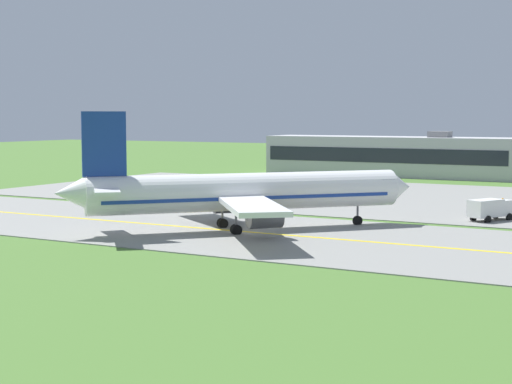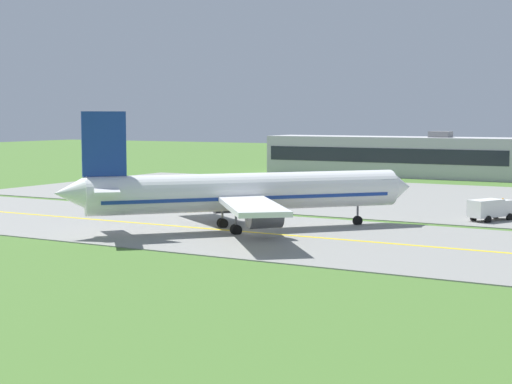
% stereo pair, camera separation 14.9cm
% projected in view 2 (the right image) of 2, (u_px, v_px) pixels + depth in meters
% --- Properties ---
extents(ground_plane, '(500.00, 500.00, 0.00)m').
position_uv_depth(ground_plane, '(245.00, 233.00, 83.07)').
color(ground_plane, '#47702D').
extents(taxiway_strip, '(240.00, 28.00, 0.10)m').
position_uv_depth(taxiway_strip, '(245.00, 232.00, 83.06)').
color(taxiway_strip, gray).
rests_on(taxiway_strip, ground).
extents(apron_pad, '(140.00, 52.00, 0.10)m').
position_uv_depth(apron_pad, '(448.00, 200.00, 114.80)').
color(apron_pad, gray).
rests_on(apron_pad, ground).
extents(taxiway_centreline, '(220.00, 0.60, 0.01)m').
position_uv_depth(taxiway_centreline, '(245.00, 232.00, 83.06)').
color(taxiway_centreline, yellow).
rests_on(taxiway_centreline, taxiway_strip).
extents(airplane_lead, '(30.52, 31.90, 12.70)m').
position_uv_depth(airplane_lead, '(243.00, 192.00, 83.92)').
color(airplane_lead, white).
rests_on(airplane_lead, ground).
extents(service_truck_fuel, '(6.55, 5.02, 2.59)m').
position_uv_depth(service_truck_fuel, '(152.00, 184.00, 129.96)').
color(service_truck_fuel, silver).
rests_on(service_truck_fuel, ground).
extents(service_truck_catering, '(4.53, 6.28, 2.60)m').
position_uv_depth(service_truck_catering, '(491.00, 208.00, 91.82)').
color(service_truck_catering, silver).
rests_on(service_truck_catering, ground).
extents(terminal_building, '(51.96, 11.07, 9.27)m').
position_uv_depth(terminal_building, '(391.00, 156.00, 162.56)').
color(terminal_building, '#B2B2B7').
rests_on(terminal_building, ground).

